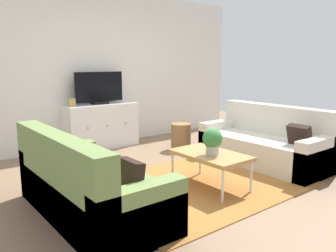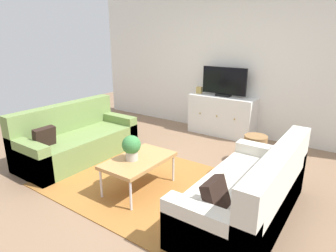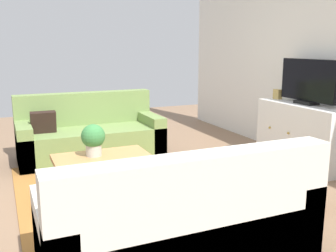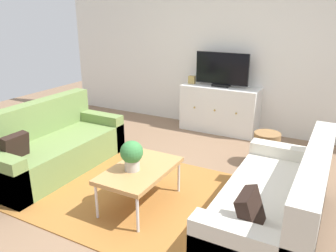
{
  "view_description": "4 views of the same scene",
  "coord_description": "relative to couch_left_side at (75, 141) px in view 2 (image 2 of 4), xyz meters",
  "views": [
    {
      "loc": [
        -2.74,
        -3.03,
        1.47
      ],
      "look_at": [
        0.0,
        0.42,
        0.65
      ],
      "focal_mm": 36.58,
      "sensor_mm": 36.0,
      "label": 1
    },
    {
      "loc": [
        2.24,
        -2.76,
        1.88
      ],
      "look_at": [
        0.0,
        0.42,
        0.65
      ],
      "focal_mm": 30.81,
      "sensor_mm": 36.0,
      "label": 2
    },
    {
      "loc": [
        3.58,
        -1.15,
        1.47
      ],
      "look_at": [
        0.0,
        0.42,
        0.65
      ],
      "focal_mm": 41.12,
      "sensor_mm": 36.0,
      "label": 3
    },
    {
      "loc": [
        1.78,
        -2.89,
        1.95
      ],
      "look_at": [
        0.0,
        0.42,
        0.65
      ],
      "focal_mm": 36.03,
      "sensor_mm": 36.0,
      "label": 4
    }
  ],
  "objects": [
    {
      "name": "potted_plant",
      "position": [
        1.46,
        -0.26,
        0.32
      ],
      "size": [
        0.23,
        0.23,
        0.31
      ],
      "color": "#B7B2A8",
      "rests_on": "coffee_table"
    },
    {
      "name": "tv_console",
      "position": [
        1.42,
        2.37,
        0.11
      ],
      "size": [
        1.27,
        0.47,
        0.76
      ],
      "color": "white",
      "rests_on": "ground_plane"
    },
    {
      "name": "wall_back",
      "position": [
        1.44,
        2.65,
        1.07
      ],
      "size": [
        6.4,
        0.12,
        2.7
      ],
      "primitive_type": "cube",
      "color": "silver",
      "rests_on": "ground_plane"
    },
    {
      "name": "couch_right_side",
      "position": [
        2.88,
        0.0,
        0.0
      ],
      "size": [
        0.84,
        1.84,
        0.84
      ],
      "color": "beige",
      "rests_on": "ground_plane"
    },
    {
      "name": "flat_screen_tv",
      "position": [
        1.42,
        2.39,
        0.76
      ],
      "size": [
        0.88,
        0.16,
        0.55
      ],
      "color": "black",
      "rests_on": "tv_console"
    },
    {
      "name": "coffee_table",
      "position": [
        1.5,
        -0.19,
        0.11
      ],
      "size": [
        0.55,
        0.91,
        0.42
      ],
      "color": "#B7844C",
      "rests_on": "ground_plane"
    },
    {
      "name": "wicker_basket",
      "position": [
        2.43,
        1.41,
        -0.05
      ],
      "size": [
        0.34,
        0.34,
        0.44
      ],
      "primitive_type": "cylinder",
      "color": "olive",
      "rests_on": "ground_plane"
    },
    {
      "name": "area_rug",
      "position": [
        1.44,
        -0.05,
        -0.27
      ],
      "size": [
        2.5,
        1.9,
        0.01
      ],
      "primitive_type": "cube",
      "color": "#9E662D",
      "rests_on": "ground_plane"
    },
    {
      "name": "ground_plane",
      "position": [
        1.44,
        0.1,
        -0.28
      ],
      "size": [
        10.0,
        10.0,
        0.0
      ],
      "primitive_type": "plane",
      "color": "#84664C"
    },
    {
      "name": "mantel_clock",
      "position": [
        0.91,
        2.37,
        0.55
      ],
      "size": [
        0.11,
        0.07,
        0.13
      ],
      "primitive_type": "cube",
      "color": "tan",
      "rests_on": "tv_console"
    },
    {
      "name": "couch_left_side",
      "position": [
        0.0,
        0.0,
        0.0
      ],
      "size": [
        0.84,
        1.84,
        0.84
      ],
      "color": "olive",
      "rests_on": "ground_plane"
    }
  ]
}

